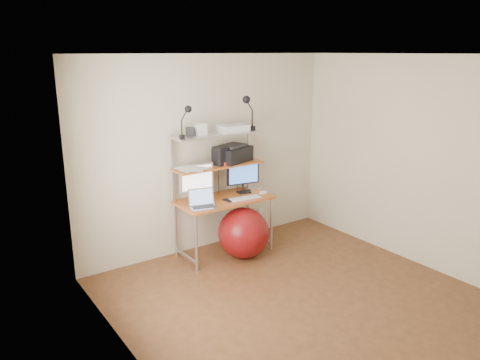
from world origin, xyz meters
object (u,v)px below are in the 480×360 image
object	(u,v)px
monitor_silver	(197,180)
monitor_black	(243,176)
printer	(233,154)
exercise_ball	(243,233)
laptop	(202,203)

from	to	relation	value
monitor_silver	monitor_black	bearing A→B (deg)	0.19
printer	exercise_ball	xyz separation A→B (m)	(-0.12, -0.41, -0.93)
laptop	exercise_ball	world-z (taller)	laptop
monitor_silver	monitor_black	size ratio (longest dim) A/B	1.09
printer	monitor_black	bearing A→B (deg)	-60.54
monitor_black	printer	world-z (taller)	printer
monitor_silver	monitor_black	xyz separation A→B (m)	(0.66, -0.05, -0.04)
laptop	printer	size ratio (longest dim) A/B	0.66
laptop	printer	bearing A→B (deg)	39.31
monitor_black	exercise_ball	size ratio (longest dim) A/B	0.70
monitor_black	laptop	size ratio (longest dim) A/B	1.25
monitor_black	laptop	xyz separation A→B (m)	(-0.74, -0.21, -0.18)
monitor_silver	laptop	world-z (taller)	monitor_silver
monitor_silver	printer	xyz separation A→B (m)	(0.56, 0.04, 0.25)
monitor_silver	monitor_black	world-z (taller)	monitor_silver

